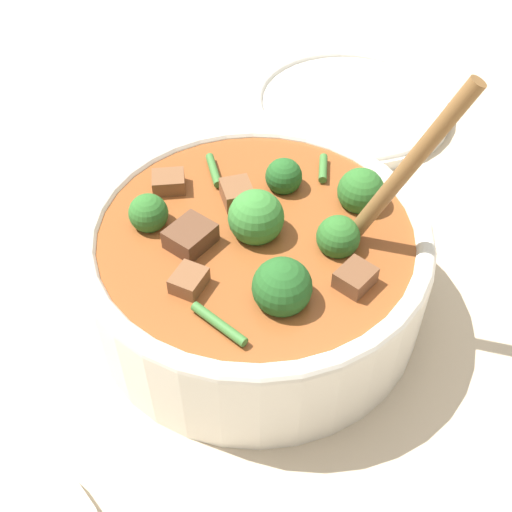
% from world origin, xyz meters
% --- Properties ---
extents(ground_plane, '(4.00, 4.00, 0.00)m').
position_xyz_m(ground_plane, '(0.00, 0.00, 0.00)').
color(ground_plane, '#C6B293').
extents(stew_bowl, '(0.28, 0.28, 0.23)m').
position_xyz_m(stew_bowl, '(0.00, 0.00, 0.05)').
color(stew_bowl, white).
rests_on(stew_bowl, ground_plane).
extents(empty_plate, '(0.24, 0.24, 0.02)m').
position_xyz_m(empty_plate, '(-0.18, 0.26, 0.01)').
color(empty_plate, silver).
rests_on(empty_plate, ground_plane).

